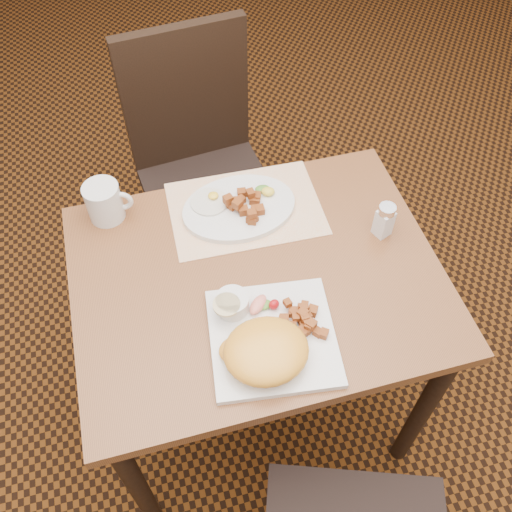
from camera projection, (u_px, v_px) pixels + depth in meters
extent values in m
plane|color=black|center=(257.00, 399.00, 1.99)|extent=(8.00, 8.00, 0.00)
cube|color=brown|center=(258.00, 279.00, 1.41)|extent=(0.90, 0.70, 0.03)
cylinder|color=black|center=(139.00, 488.00, 1.47)|extent=(0.05, 0.05, 0.71)
cylinder|color=black|center=(423.00, 410.00, 1.60)|extent=(0.05, 0.05, 0.71)
cylinder|color=black|center=(112.00, 299.00, 1.82)|extent=(0.05, 0.05, 0.71)
cylinder|color=black|center=(347.00, 247.00, 1.95)|extent=(0.05, 0.05, 0.71)
cylinder|color=black|center=(277.00, 505.00, 1.58)|extent=(0.04, 0.04, 0.42)
cube|color=black|center=(210.00, 195.00, 1.97)|extent=(0.46, 0.46, 0.05)
cylinder|color=black|center=(242.00, 193.00, 2.30)|extent=(0.04, 0.04, 0.42)
cylinder|color=black|center=(276.00, 260.00, 2.10)|extent=(0.04, 0.04, 0.42)
cylinder|color=black|center=(156.00, 217.00, 2.22)|extent=(0.04, 0.04, 0.42)
cylinder|color=black|center=(182.00, 289.00, 2.02)|extent=(0.04, 0.04, 0.42)
cube|color=black|center=(186.00, 96.00, 1.87)|extent=(0.42, 0.08, 0.50)
cube|color=white|center=(245.00, 208.00, 1.53)|extent=(0.41, 0.29, 0.00)
cube|color=silver|center=(273.00, 337.00, 1.28)|extent=(0.31, 0.31, 0.02)
ellipsoid|color=#FDAF31|center=(266.00, 351.00, 1.21)|extent=(0.19, 0.17, 0.07)
ellipsoid|color=#FDAF31|center=(280.00, 361.00, 1.22)|extent=(0.07, 0.07, 0.03)
ellipsoid|color=#FDAF31|center=(236.00, 350.00, 1.24)|extent=(0.07, 0.07, 0.03)
cylinder|color=silver|center=(232.00, 303.00, 1.30)|extent=(0.08, 0.08, 0.04)
cylinder|color=beige|center=(227.00, 305.00, 1.28)|extent=(0.06, 0.06, 0.01)
ellipsoid|color=#387223|center=(264.00, 305.00, 1.32)|extent=(0.04, 0.03, 0.01)
ellipsoid|color=red|center=(274.00, 304.00, 1.31)|extent=(0.03, 0.03, 0.03)
ellipsoid|color=#F28C72|center=(258.00, 304.00, 1.31)|extent=(0.06, 0.06, 0.02)
cylinder|color=white|center=(209.00, 202.00, 1.51)|extent=(0.10, 0.10, 0.01)
ellipsoid|color=yellow|center=(213.00, 196.00, 1.51)|extent=(0.03, 0.03, 0.01)
ellipsoid|color=#387223|center=(263.00, 189.00, 1.54)|extent=(0.04, 0.03, 0.01)
ellipsoid|color=yellow|center=(268.00, 191.00, 1.53)|extent=(0.04, 0.04, 0.02)
cube|color=white|center=(384.00, 223.00, 1.44)|extent=(0.05, 0.05, 0.08)
cylinder|color=silver|center=(387.00, 210.00, 1.41)|extent=(0.05, 0.05, 0.02)
cylinder|color=silver|center=(104.00, 202.00, 1.47)|extent=(0.09, 0.09, 0.11)
torus|color=silver|center=(121.00, 201.00, 1.47)|extent=(0.06, 0.03, 0.06)
cube|color=#974818|center=(301.00, 308.00, 1.31)|extent=(0.02, 0.02, 0.01)
cube|color=#974818|center=(308.00, 323.00, 1.27)|extent=(0.02, 0.02, 0.02)
cube|color=#974818|center=(304.00, 317.00, 1.28)|extent=(0.02, 0.02, 0.02)
cube|color=#974818|center=(311.00, 325.00, 1.26)|extent=(0.03, 0.03, 0.02)
cube|color=#974818|center=(306.00, 316.00, 1.29)|extent=(0.02, 0.02, 0.02)
cube|color=#974818|center=(287.00, 330.00, 1.27)|extent=(0.02, 0.02, 0.02)
cube|color=#974818|center=(318.00, 332.00, 1.27)|extent=(0.03, 0.03, 0.02)
cube|color=#974818|center=(284.00, 319.00, 1.29)|extent=(0.02, 0.02, 0.02)
cube|color=#974818|center=(305.00, 305.00, 1.32)|extent=(0.02, 0.02, 0.02)
cube|color=#974818|center=(296.00, 318.00, 1.28)|extent=(0.02, 0.02, 0.01)
cube|color=#974818|center=(309.00, 326.00, 1.26)|extent=(0.02, 0.02, 0.02)
cube|color=#974818|center=(294.00, 312.00, 1.30)|extent=(0.03, 0.03, 0.02)
cube|color=#974818|center=(304.00, 308.00, 1.29)|extent=(0.02, 0.02, 0.02)
cube|color=#974818|center=(303.00, 313.00, 1.30)|extent=(0.02, 0.02, 0.02)
cube|color=#974818|center=(287.00, 303.00, 1.30)|extent=(0.02, 0.02, 0.01)
cube|color=#974818|center=(305.00, 319.00, 1.29)|extent=(0.02, 0.02, 0.02)
cube|color=#974818|center=(312.00, 311.00, 1.30)|extent=(0.03, 0.03, 0.02)
cube|color=#974818|center=(303.00, 313.00, 1.28)|extent=(0.03, 0.03, 0.02)
cube|color=#974818|center=(283.00, 320.00, 1.29)|extent=(0.03, 0.03, 0.02)
cube|color=#974818|center=(304.00, 323.00, 1.29)|extent=(0.02, 0.02, 0.02)
cube|color=#974818|center=(304.00, 316.00, 1.29)|extent=(0.03, 0.03, 0.02)
cube|color=#974818|center=(304.00, 331.00, 1.27)|extent=(0.03, 0.03, 0.02)
cube|color=#974818|center=(294.00, 313.00, 1.30)|extent=(0.03, 0.03, 0.02)
cube|color=#974818|center=(292.00, 327.00, 1.28)|extent=(0.02, 0.02, 0.02)
cube|color=#974818|center=(304.00, 325.00, 1.28)|extent=(0.02, 0.02, 0.02)
cube|color=#974818|center=(324.00, 334.00, 1.27)|extent=(0.03, 0.03, 0.02)
cube|color=#974818|center=(302.00, 320.00, 1.29)|extent=(0.02, 0.02, 0.01)
cube|color=#974818|center=(241.00, 200.00, 1.51)|extent=(0.03, 0.03, 0.02)
cube|color=#974818|center=(257.00, 197.00, 1.51)|extent=(0.03, 0.03, 0.02)
cube|color=#974818|center=(251.00, 218.00, 1.47)|extent=(0.03, 0.03, 0.02)
cube|color=#974818|center=(237.00, 204.00, 1.47)|extent=(0.03, 0.03, 0.02)
cube|color=#974818|center=(260.00, 210.00, 1.49)|extent=(0.02, 0.03, 0.02)
cube|color=#974818|center=(242.00, 193.00, 1.52)|extent=(0.03, 0.02, 0.02)
cube|color=#974818|center=(238.00, 202.00, 1.50)|extent=(0.03, 0.03, 0.02)
cube|color=#974818|center=(252.00, 214.00, 1.45)|extent=(0.02, 0.02, 0.02)
cube|color=#974818|center=(250.00, 193.00, 1.50)|extent=(0.02, 0.02, 0.02)
cube|color=#974818|center=(252.00, 200.00, 1.51)|extent=(0.02, 0.02, 0.02)
cube|color=#974818|center=(232.00, 205.00, 1.50)|extent=(0.03, 0.03, 0.02)
cube|color=#974818|center=(228.00, 200.00, 1.48)|extent=(0.03, 0.03, 0.02)
cube|color=#974818|center=(256.00, 201.00, 1.51)|extent=(0.02, 0.02, 0.02)
cube|color=#974818|center=(244.00, 211.00, 1.48)|extent=(0.03, 0.02, 0.02)
cube|color=#974818|center=(252.00, 220.00, 1.46)|extent=(0.03, 0.03, 0.02)
cube|color=#974818|center=(254.00, 218.00, 1.47)|extent=(0.02, 0.02, 0.02)
cube|color=#974818|center=(255.00, 209.00, 1.49)|extent=(0.02, 0.02, 0.02)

